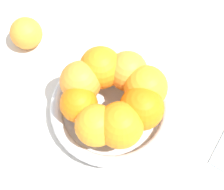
% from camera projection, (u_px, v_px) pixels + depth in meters
% --- Properties ---
extents(ground_plane, '(4.00, 4.00, 0.00)m').
position_uv_depth(ground_plane, '(112.00, 112.00, 0.61)').
color(ground_plane, beige).
extents(fruit_bowl, '(0.23, 0.23, 0.03)m').
position_uv_depth(fruit_bowl, '(112.00, 108.00, 0.59)').
color(fruit_bowl, silver).
rests_on(fruit_bowl, ground_plane).
extents(orange_pile, '(0.19, 0.19, 0.08)m').
position_uv_depth(orange_pile, '(114.00, 95.00, 0.54)').
color(orange_pile, orange).
rests_on(orange_pile, fruit_bowl).
extents(stray_orange, '(0.07, 0.07, 0.07)m').
position_uv_depth(stray_orange, '(26.00, 33.00, 0.65)').
color(stray_orange, orange).
rests_on(stray_orange, ground_plane).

